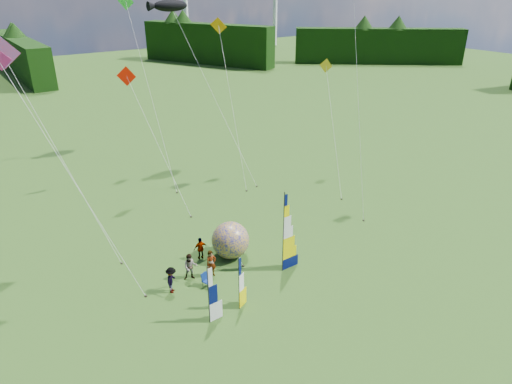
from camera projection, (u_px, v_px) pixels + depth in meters
ground at (306, 291)px, 28.16m from camera, size 220.00×220.00×0.00m
treeline_ring at (310, 235)px, 26.47m from camera, size 210.00×210.00×8.00m
feather_banner_main at (283, 234)px, 28.97m from camera, size 1.48×0.10×5.53m
side_banner_left at (239, 285)px, 25.90m from camera, size 0.92×0.46×3.42m
side_banner_far at (209, 296)px, 24.83m from camera, size 1.05×0.12×3.58m
bol_inflatable at (230, 240)px, 31.17m from camera, size 3.30×3.30×2.58m
spectator_a at (211, 264)px, 29.22m from camera, size 0.70×0.47×1.87m
spectator_b at (190, 267)px, 28.94m from camera, size 0.98×0.77×1.82m
spectator_c at (172, 280)px, 27.72m from camera, size 1.04×1.13×1.74m
spectator_d at (201, 248)px, 31.12m from camera, size 1.00×0.53×1.62m
camp_chair at (207, 280)px, 28.37m from camera, size 0.69×0.69×0.94m
kite_whale at (212, 85)px, 42.94m from camera, size 9.88×16.70×16.99m
kite_rainbow_delta at (62, 150)px, 28.82m from camera, size 8.88×10.63×15.36m
kite_parafoil at (360, 99)px, 35.75m from camera, size 7.34×10.00×17.93m
small_kite_red at (158, 138)px, 36.66m from camera, size 5.86×10.47×11.78m
small_kite_orange at (232, 100)px, 41.97m from camera, size 8.34×11.77×14.84m
small_kite_yellow at (334, 124)px, 41.17m from camera, size 7.66×10.29×11.28m
small_kite_pink at (74, 175)px, 25.89m from camera, size 8.53×10.34×14.80m
small_kite_green at (150, 88)px, 41.58m from camera, size 5.07×13.28×17.05m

